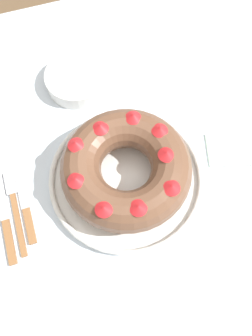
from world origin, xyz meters
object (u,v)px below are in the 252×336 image
Objects in this scene: serving_dish at (126,178)px; napkin at (233,150)px; serving_knife at (6,222)px; cake_knife at (26,210)px; side_bowl at (77,79)px; fork at (15,206)px; bundt_cake at (126,168)px.

napkin is (0.27, -0.01, -0.01)m from serving_dish.
serving_knife is at bearing -176.83° from serving_dish.
serving_knife is at bearing -179.00° from napkin.
serving_dish reaches higher than cake_knife.
fork is at bearing -127.83° from side_bowl.
napkin is (0.52, -0.02, -0.00)m from fork.
serving_dish is at bearing -1.55° from fork.
serving_dish is 1.60× the size of serving_knife.
serving_dish is 0.28m from serving_knife.
bundt_cake reaches higher than fork.
side_bowl reaches higher than serving_knife.
bundt_cake reaches higher than serving_knife.
napkin is (0.54, 0.01, -0.00)m from serving_knife.
serving_dish is 1.24× the size of bundt_cake.
cake_knife is at bearing -36.44° from fork.
side_bowl is 0.43m from napkin.
serving_dish is at bearing 178.73° from napkin.
bundt_cake is (-0.00, -0.00, 0.06)m from serving_dish.
serving_knife is (-0.28, -0.02, -0.01)m from serving_dish.
side_bowl is at bearing 97.36° from serving_dish.
napkin is at bearing -0.46° from fork.
fork is 1.25× the size of side_bowl.
cake_knife is (0.02, -0.02, 0.00)m from fork.
serving_dish is 2.81× the size of napkin.
bundt_cake is 0.30m from side_bowl.
fork reaches higher than napkin.
fork is 0.35m from side_bowl.
cake_knife is 1.45× the size of napkin.
fork is 0.52m from napkin.
fork is at bearing 176.58° from bundt_cake.
side_bowl is at bearing 49.66° from serving_knife.
fork is 1.12× the size of cake_knife.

